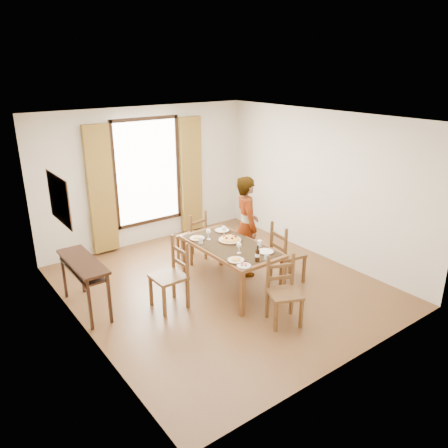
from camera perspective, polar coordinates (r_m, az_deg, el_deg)
ground at (r=7.26m, az=-0.32°, el=-8.07°), size 5.00×5.00×0.00m
room_shell at (r=6.77m, az=-1.02°, el=3.92°), size 4.60×5.10×2.74m
console_table at (r=6.62m, az=-17.93°, el=-5.45°), size 0.38×1.20×0.80m
dining_table at (r=6.92m, az=0.82°, el=-3.23°), size 0.90×1.70×0.76m
chair_west at (r=6.53m, az=-6.97°, el=-6.85°), size 0.47×0.47×1.05m
chair_north at (r=8.02m, az=-4.09°, el=-1.78°), size 0.49×0.49×0.96m
chair_south at (r=6.18m, az=7.80°, el=-8.92°), size 0.56×0.56×0.96m
chair_east at (r=7.28m, az=8.12°, el=-3.99°), size 0.52×0.52×1.03m
man at (r=7.38m, az=2.96°, el=-0.25°), size 0.90×0.83×1.72m
plate_sw at (r=6.33m, az=1.56°, el=-4.61°), size 0.27×0.27×0.05m
plate_se at (r=6.64m, az=5.45°, el=-3.48°), size 0.27×0.27×0.05m
plate_nw at (r=7.11m, az=-3.53°, el=-1.76°), size 0.27×0.27×0.05m
plate_ne at (r=7.44m, az=-0.27°, el=-0.73°), size 0.27×0.27×0.05m
pasta_platter at (r=7.02m, az=0.77°, el=-1.83°), size 0.40×0.40×0.10m
caprese_plate at (r=6.17m, az=2.63°, el=-5.37°), size 0.20×0.20×0.04m
wine_glass_a at (r=6.55m, az=1.99°, el=-3.10°), size 0.08×0.08×0.18m
wine_glass_b at (r=7.19m, az=0.00°, el=-0.91°), size 0.08×0.08×0.18m
wine_glass_c at (r=7.06m, az=-2.02°, el=-1.33°), size 0.08×0.08×0.18m
tumbler_a at (r=6.83m, az=4.66°, el=-2.54°), size 0.07×0.07×0.10m
tumbler_b at (r=6.93m, az=-3.06°, el=-2.15°), size 0.07×0.07×0.10m
tumbler_c at (r=6.39m, az=5.57°, el=-4.23°), size 0.07×0.07×0.10m
wine_bottle at (r=6.29m, az=4.40°, el=-3.86°), size 0.07×0.07×0.25m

